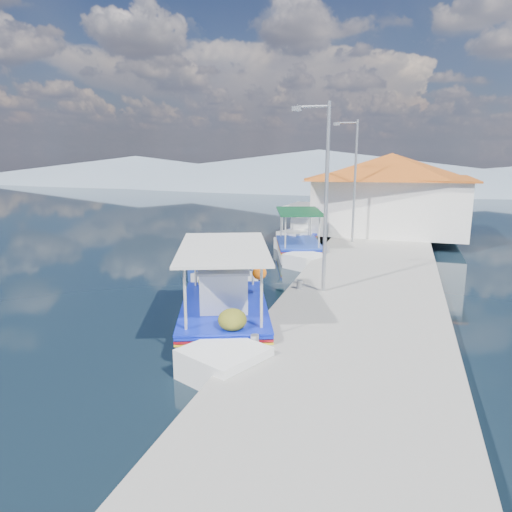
% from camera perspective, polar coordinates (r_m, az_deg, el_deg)
% --- Properties ---
extents(ground, '(160.00, 160.00, 0.00)m').
position_cam_1_polar(ground, '(15.47, -10.36, -6.54)').
color(ground, black).
rests_on(ground, ground).
extents(quay, '(5.00, 44.00, 0.50)m').
position_cam_1_polar(quay, '(19.52, 13.79, -1.91)').
color(quay, gray).
rests_on(quay, ground).
extents(bollards, '(0.20, 17.20, 0.30)m').
position_cam_1_polar(bollards, '(18.93, 7.35, -0.85)').
color(bollards, '#A5A8AD').
rests_on(bollards, quay).
extents(main_caique, '(4.25, 7.67, 2.70)m').
position_cam_1_polar(main_caique, '(13.58, -3.61, -6.77)').
color(main_caique, white).
rests_on(main_caique, ground).
extents(caique_green_canopy, '(3.27, 6.29, 2.47)m').
position_cam_1_polar(caique_green_canopy, '(23.02, 5.27, 0.90)').
color(caique_green_canopy, white).
rests_on(caique_green_canopy, ground).
extents(caique_blue_hull, '(2.41, 6.45, 1.16)m').
position_cam_1_polar(caique_blue_hull, '(20.60, -3.70, -0.63)').
color(caique_blue_hull, '#1C3CAA').
rests_on(caique_blue_hull, ground).
extents(caique_far, '(2.37, 6.52, 2.30)m').
position_cam_1_polar(caique_far, '(26.65, 5.84, 2.62)').
color(caique_far, white).
rests_on(caique_far, ground).
extents(harbor_building, '(10.49, 10.49, 4.40)m').
position_cam_1_polar(harbor_building, '(28.00, 15.90, 7.54)').
color(harbor_building, white).
rests_on(harbor_building, quay).
extents(lamp_post_near, '(1.21, 0.14, 6.00)m').
position_cam_1_polar(lamp_post_near, '(15.14, 8.18, 8.05)').
color(lamp_post_near, '#A5A8AD').
rests_on(lamp_post_near, quay).
extents(lamp_post_far, '(1.21, 0.14, 6.00)m').
position_cam_1_polar(lamp_post_far, '(24.05, 11.69, 9.57)').
color(lamp_post_far, '#A5A8AD').
rests_on(lamp_post_far, quay).
extents(mountain_ridge, '(171.40, 96.00, 5.50)m').
position_cam_1_polar(mountain_ridge, '(68.97, 17.20, 9.59)').
color(mountain_ridge, gray).
rests_on(mountain_ridge, ground).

